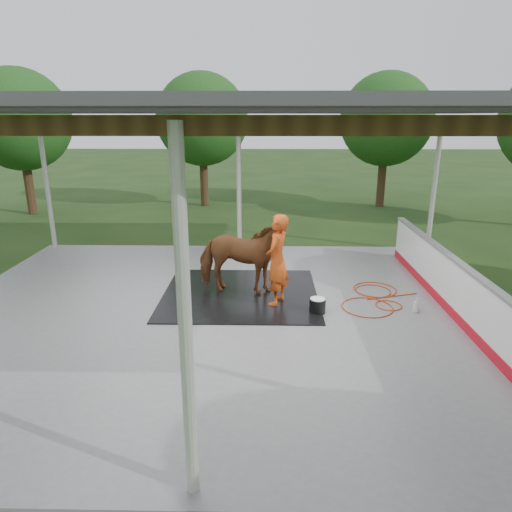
{
  "coord_description": "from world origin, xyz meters",
  "views": [
    {
      "loc": [
        0.76,
        -8.68,
        3.93
      ],
      "look_at": [
        0.58,
        0.58,
        1.08
      ],
      "focal_mm": 32.0,
      "sensor_mm": 36.0,
      "label": 1
    }
  ],
  "objects_px": {
    "handler": "(277,260)",
    "wash_bucket": "(318,305)",
    "dasher_board": "(454,289)",
    "horse": "(240,258)"
  },
  "relations": [
    {
      "from": "dasher_board",
      "to": "wash_bucket",
      "type": "bearing_deg",
      "value": -179.83
    },
    {
      "from": "dasher_board",
      "to": "horse",
      "type": "relative_size",
      "value": 4.01
    },
    {
      "from": "dasher_board",
      "to": "handler",
      "type": "bearing_deg",
      "value": 172.74
    },
    {
      "from": "dasher_board",
      "to": "handler",
      "type": "relative_size",
      "value": 4.08
    },
    {
      "from": "handler",
      "to": "dasher_board",
      "type": "bearing_deg",
      "value": 104.15
    },
    {
      "from": "horse",
      "to": "wash_bucket",
      "type": "distance_m",
      "value": 2.04
    },
    {
      "from": "handler",
      "to": "wash_bucket",
      "type": "xyz_separation_m",
      "value": [
        0.83,
        -0.46,
        -0.82
      ]
    },
    {
      "from": "dasher_board",
      "to": "horse",
      "type": "height_order",
      "value": "horse"
    },
    {
      "from": "dasher_board",
      "to": "handler",
      "type": "height_order",
      "value": "handler"
    },
    {
      "from": "horse",
      "to": "handler",
      "type": "xyz_separation_m",
      "value": [
        0.81,
        -0.52,
        0.11
      ]
    }
  ]
}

